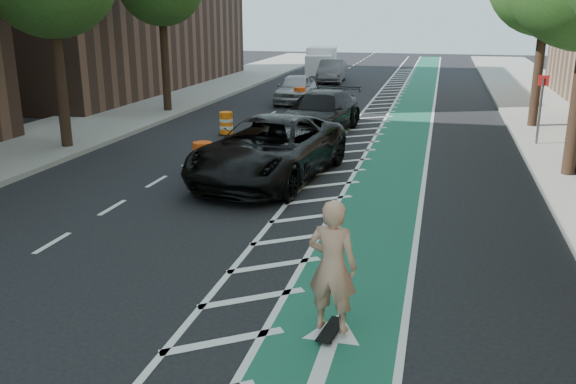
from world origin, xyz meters
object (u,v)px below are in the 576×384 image
(barrel_a, at_px, (203,160))
(suv_near, at_px, (270,149))
(suv_far, at_px, (320,113))
(skateboarder, at_px, (332,266))

(barrel_a, bearing_deg, suv_near, 2.33)
(suv_near, bearing_deg, suv_far, 97.56)
(suv_far, xyz_separation_m, barrel_a, (-2.01, -7.05, -0.33))
(suv_near, height_order, barrel_a, suv_near)
(suv_near, xyz_separation_m, barrel_a, (-1.96, -0.08, -0.41))
(suv_far, distance_m, barrel_a, 7.34)
(skateboarder, height_order, suv_far, skateboarder)
(suv_near, distance_m, suv_far, 6.97)
(skateboarder, xyz_separation_m, barrel_a, (-5.17, 8.03, -0.64))
(suv_near, height_order, suv_far, suv_near)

